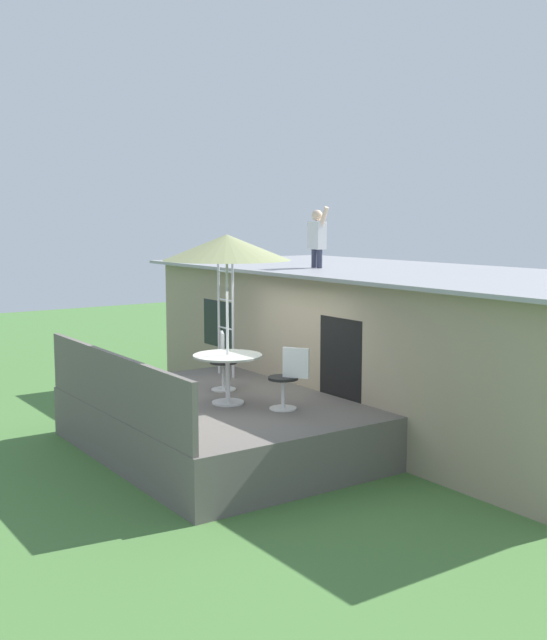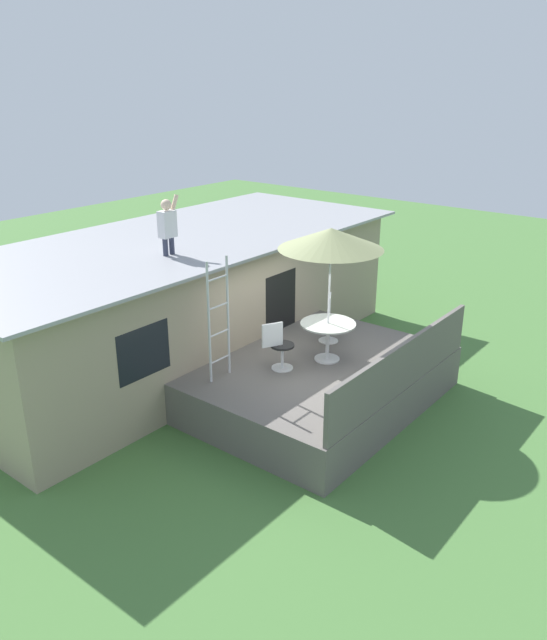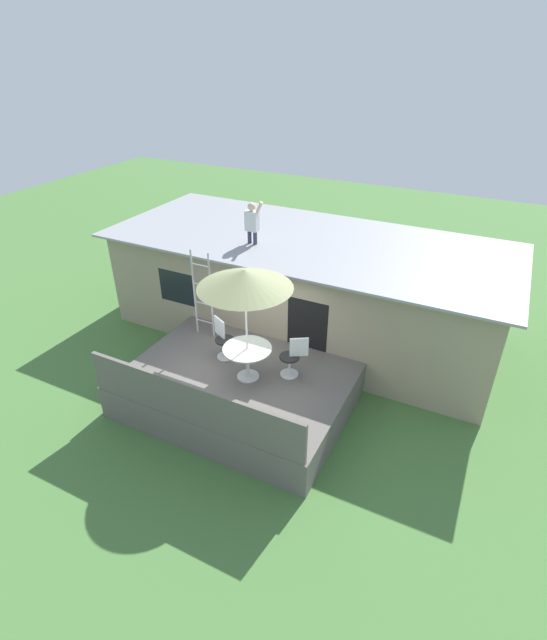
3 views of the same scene
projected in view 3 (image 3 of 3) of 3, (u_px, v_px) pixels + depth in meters
ground_plane at (240, 401)px, 10.77m from camera, size 40.00×40.00×0.00m
house at (305, 286)px, 12.86m from camera, size 10.50×4.50×2.68m
deck at (240, 387)px, 10.57m from camera, size 4.80×3.62×0.80m
deck_railing at (191, 404)px, 8.78m from camera, size 4.70×0.08×0.90m
patio_table at (247, 354)px, 9.94m from camera, size 1.04×1.04×0.74m
patio_umbrella at (245, 279)px, 9.05m from camera, size 1.90×1.90×2.54m
step_ladder at (203, 294)px, 11.21m from camera, size 0.52×0.04×2.20m
person_figure at (252, 220)px, 11.62m from camera, size 0.47×0.20×1.11m
patio_chair_left at (223, 339)px, 10.71m from camera, size 0.59×0.44×0.92m
patio_chair_right at (293, 357)px, 10.09m from camera, size 0.57×0.45×0.92m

